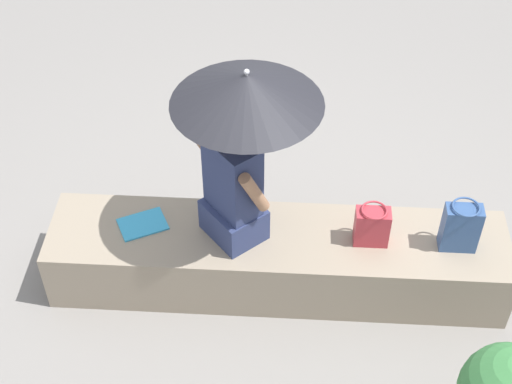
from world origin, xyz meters
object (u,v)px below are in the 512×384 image
object	(u,v)px
handbag_black	(372,226)
magazine	(143,224)
parasol	(247,89)
person_seated	(233,186)
tote_bag_canvas	(461,227)

from	to	relation	value
handbag_black	magazine	bearing A→B (deg)	177.86
parasol	magazine	world-z (taller)	parasol
parasol	person_seated	bearing A→B (deg)	-175.52
person_seated	handbag_black	xyz separation A→B (m)	(0.81, -0.02, -0.26)
person_seated	magazine	world-z (taller)	person_seated
parasol	tote_bag_canvas	xyz separation A→B (m)	(1.24, -0.04, -0.89)
person_seated	parasol	world-z (taller)	parasol
handbag_black	tote_bag_canvas	bearing A→B (deg)	-1.34
tote_bag_canvas	magazine	distance (m)	1.89
handbag_black	tote_bag_canvas	xyz separation A→B (m)	(0.51, -0.01, 0.03)
magazine	tote_bag_canvas	bearing A→B (deg)	-28.32
parasol	handbag_black	world-z (taller)	parasol
person_seated	handbag_black	bearing A→B (deg)	-1.61
parasol	tote_bag_canvas	bearing A→B (deg)	-1.91
handbag_black	tote_bag_canvas	distance (m)	0.51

